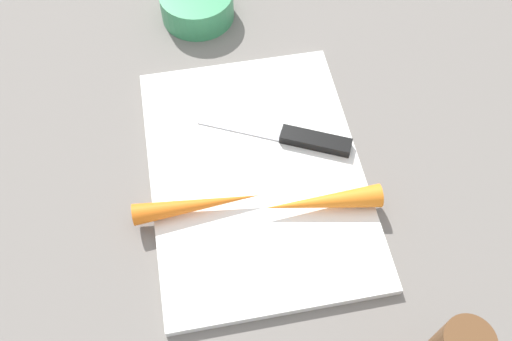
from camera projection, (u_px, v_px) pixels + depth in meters
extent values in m
plane|color=slate|center=(256.00, 175.00, 0.69)|extent=(1.40, 1.40, 0.00)
cube|color=white|center=(256.00, 173.00, 0.69)|extent=(0.36, 0.26, 0.01)
cube|color=#B7B7BC|center=(240.00, 127.00, 0.71)|extent=(0.06, 0.11, 0.00)
cube|color=black|center=(316.00, 141.00, 0.70)|extent=(0.06, 0.09, 0.01)
cone|color=orange|center=(322.00, 202.00, 0.64)|extent=(0.04, 0.14, 0.03)
cone|color=orange|center=(197.00, 205.00, 0.64)|extent=(0.03, 0.15, 0.03)
cylinder|color=#388C59|center=(197.00, 5.00, 0.82)|extent=(0.11, 0.11, 0.04)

